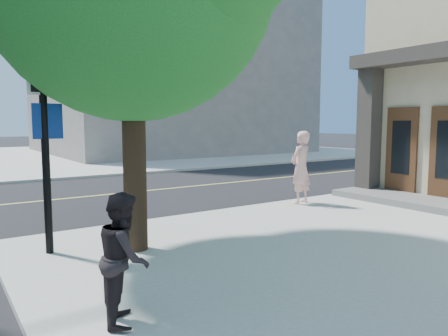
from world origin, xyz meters
TOP-DOWN VIEW (x-y plane):
  - ground at (0.00, 0.00)m, footprint 140.00×140.00m
  - road_ew at (0.00, 4.50)m, footprint 140.00×9.00m
  - sidewalk_ne at (13.50, 21.50)m, footprint 29.00×25.00m
  - filler_ne at (14.00, 22.00)m, footprint 18.00×16.00m
  - man_on_phone at (6.67, -0.58)m, footprint 0.82×0.63m
  - pedestrian at (0.00, -4.58)m, footprint 0.80×0.88m

SIDE VIEW (x-z plane):
  - ground at x=0.00m, z-range 0.00..0.00m
  - road_ew at x=0.00m, z-range 0.00..0.01m
  - sidewalk_ne at x=13.50m, z-range 0.00..0.12m
  - pedestrian at x=0.00m, z-range 0.12..1.60m
  - man_on_phone at x=6.67m, z-range 0.12..2.13m
  - filler_ne at x=14.00m, z-range 0.12..14.12m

